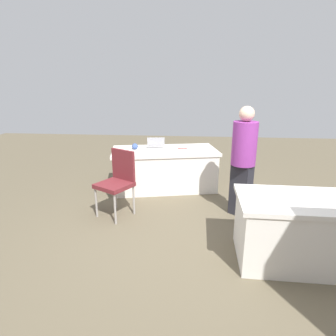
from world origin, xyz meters
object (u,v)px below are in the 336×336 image
at_px(table_mid_right, 326,232).
at_px(laptop_silver, 156,147).
at_px(chair_near_front, 118,179).
at_px(yarn_ball, 135,146).
at_px(table_foreground, 165,169).
at_px(scissors_red, 183,148).
at_px(person_presenter, 243,157).

bearing_deg(table_mid_right, laptop_silver, -45.14).
distance_m(chair_near_front, yarn_ball, 1.16).
bearing_deg(table_foreground, chair_near_front, 64.49).
bearing_deg(chair_near_front, table_mid_right, -171.16).
height_order(table_mid_right, chair_near_front, chair_near_front).
distance_m(table_foreground, scissors_red, 0.50).
height_order(chair_near_front, scissors_red, chair_near_front).
distance_m(table_foreground, laptop_silver, 0.43).
relative_size(table_mid_right, scissors_red, 10.45).
bearing_deg(laptop_silver, table_foreground, 177.42).
height_order(table_mid_right, yarn_ball, yarn_ball).
relative_size(person_presenter, laptop_silver, 4.46).
relative_size(table_foreground, chair_near_front, 2.11).
bearing_deg(person_presenter, chair_near_front, -135.61).
bearing_deg(laptop_silver, yarn_ball, -4.96).
bearing_deg(scissors_red, chair_near_front, 49.45).
xyz_separation_m(table_foreground, scissors_red, (-0.32, -0.12, 0.36)).
relative_size(table_foreground, yarn_ball, 18.56).
height_order(table_mid_right, person_presenter, person_presenter).
relative_size(chair_near_front, yarn_ball, 8.79).
relative_size(table_foreground, person_presenter, 1.28).
distance_m(table_mid_right, yarn_ball, 3.25).
xyz_separation_m(chair_near_front, scissors_red, (-0.87, -1.28, 0.18)).
distance_m(table_foreground, person_presenter, 1.66).
xyz_separation_m(chair_near_front, laptop_silver, (-0.40, -1.15, 0.22)).
bearing_deg(table_foreground, scissors_red, -159.49).
xyz_separation_m(chair_near_front, person_presenter, (-1.78, -0.16, 0.33)).
bearing_deg(table_mid_right, table_foreground, -47.50).
bearing_deg(person_presenter, laptop_silver, -176.54).
relative_size(table_mid_right, laptop_silver, 5.32).
height_order(table_foreground, yarn_ball, yarn_ball).
relative_size(chair_near_front, person_presenter, 0.60).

